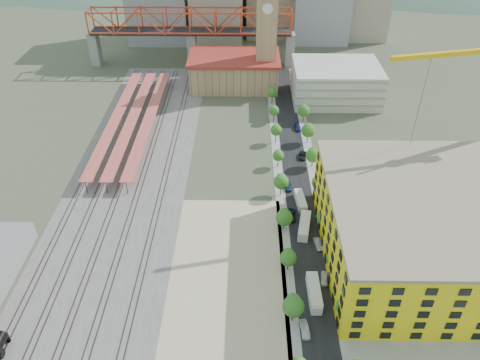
{
  "coord_description": "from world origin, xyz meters",
  "views": [
    {
      "loc": [
        -0.01,
        -105.09,
        84.88
      ],
      "look_at": [
        -1.41,
        -1.5,
        10.0
      ],
      "focal_mm": 35.0,
      "sensor_mm": 36.0,
      "label": 1
    }
  ],
  "objects_px": {
    "clock_tower": "(267,20)",
    "construction_building": "(419,228)",
    "site_trailer_a": "(315,296)",
    "site_trailer_d": "(300,201)",
    "site_trailer_b": "(314,292)",
    "site_trailer_c": "(304,226)",
    "car_0": "(305,330)"
  },
  "relations": [
    {
      "from": "clock_tower",
      "to": "site_trailer_a",
      "type": "distance_m",
      "value": 117.69
    },
    {
      "from": "construction_building",
      "to": "site_trailer_d",
      "type": "xyz_separation_m",
      "value": [
        -26.0,
        20.65,
        -8.2
      ]
    },
    {
      "from": "site_trailer_c",
      "to": "car_0",
      "type": "height_order",
      "value": "site_trailer_c"
    },
    {
      "from": "clock_tower",
      "to": "site_trailer_c",
      "type": "height_order",
      "value": "clock_tower"
    },
    {
      "from": "clock_tower",
      "to": "site_trailer_c",
      "type": "bearing_deg",
      "value": -84.95
    },
    {
      "from": "construction_building",
      "to": "car_0",
      "type": "xyz_separation_m",
      "value": [
        -29.0,
        -23.19,
        -8.64
      ]
    },
    {
      "from": "clock_tower",
      "to": "construction_building",
      "type": "height_order",
      "value": "clock_tower"
    },
    {
      "from": "site_trailer_a",
      "to": "car_0",
      "type": "distance_m",
      "value": 9.51
    },
    {
      "from": "site_trailer_b",
      "to": "site_trailer_c",
      "type": "distance_m",
      "value": 22.72
    },
    {
      "from": "site_trailer_c",
      "to": "car_0",
      "type": "xyz_separation_m",
      "value": [
        -3.0,
        -32.73,
        -0.63
      ]
    },
    {
      "from": "site_trailer_b",
      "to": "construction_building",
      "type": "bearing_deg",
      "value": 26.16
    },
    {
      "from": "car_0",
      "to": "site_trailer_b",
      "type": "bearing_deg",
      "value": 70.41
    },
    {
      "from": "site_trailer_a",
      "to": "site_trailer_b",
      "type": "relative_size",
      "value": 0.91
    },
    {
      "from": "clock_tower",
      "to": "site_trailer_b",
      "type": "relative_size",
      "value": 5.13
    },
    {
      "from": "site_trailer_a",
      "to": "site_trailer_d",
      "type": "bearing_deg",
      "value": 89.86
    },
    {
      "from": "site_trailer_c",
      "to": "car_0",
      "type": "distance_m",
      "value": 32.88
    },
    {
      "from": "site_trailer_a",
      "to": "site_trailer_d",
      "type": "xyz_separation_m",
      "value": [
        0.0,
        34.82,
        -0.05
      ]
    },
    {
      "from": "clock_tower",
      "to": "site_trailer_c",
      "type": "distance_m",
      "value": 94.81
    },
    {
      "from": "site_trailer_a",
      "to": "clock_tower",
      "type": "bearing_deg",
      "value": 93.87
    },
    {
      "from": "site_trailer_b",
      "to": "car_0",
      "type": "xyz_separation_m",
      "value": [
        -3.0,
        -10.02,
        -0.62
      ]
    },
    {
      "from": "clock_tower",
      "to": "car_0",
      "type": "bearing_deg",
      "value": -87.68
    },
    {
      "from": "site_trailer_b",
      "to": "site_trailer_d",
      "type": "distance_m",
      "value": 33.82
    },
    {
      "from": "site_trailer_b",
      "to": "site_trailer_c",
      "type": "xyz_separation_m",
      "value": [
        0.0,
        22.72,
        0.01
      ]
    },
    {
      "from": "clock_tower",
      "to": "construction_building",
      "type": "distance_m",
      "value": 107.36
    },
    {
      "from": "construction_building",
      "to": "site_trailer_c",
      "type": "xyz_separation_m",
      "value": [
        -26.0,
        9.55,
        -8.01
      ]
    },
    {
      "from": "clock_tower",
      "to": "site_trailer_d",
      "type": "bearing_deg",
      "value": -84.24
    },
    {
      "from": "construction_building",
      "to": "car_0",
      "type": "bearing_deg",
      "value": -141.36
    },
    {
      "from": "site_trailer_c",
      "to": "site_trailer_d",
      "type": "xyz_separation_m",
      "value": [
        0.0,
        11.1,
        -0.19
      ]
    },
    {
      "from": "site_trailer_d",
      "to": "construction_building",
      "type": "bearing_deg",
      "value": -44.49
    },
    {
      "from": "site_trailer_b",
      "to": "car_0",
      "type": "distance_m",
      "value": 10.47
    },
    {
      "from": "site_trailer_a",
      "to": "site_trailer_d",
      "type": "height_order",
      "value": "site_trailer_a"
    },
    {
      "from": "clock_tower",
      "to": "site_trailer_a",
      "type": "relative_size",
      "value": 5.66
    }
  ]
}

